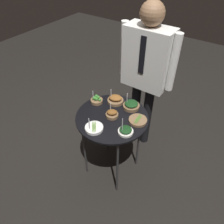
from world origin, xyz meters
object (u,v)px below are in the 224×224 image
object	(u,v)px
bowl_asparagus_mid_left	(138,120)
bowl_spinach_far_rim	(131,105)
bowl_roast_front_right	(115,100)
bowl_broccoli_front_left	(97,100)
bowl_asparagus_mid_right	(94,128)
waiter_figure	(146,65)
bowl_roast_front_center	(112,114)
serving_cart	(112,121)
bowl_spinach_back_left	(126,131)

from	to	relation	value
bowl_asparagus_mid_left	bowl_spinach_far_rim	distance (m)	0.19
bowl_roast_front_right	bowl_broccoli_front_left	size ratio (longest dim) A/B	1.12
bowl_broccoli_front_left	bowl_roast_front_right	bearing A→B (deg)	34.90
bowl_broccoli_front_left	bowl_asparagus_mid_right	world-z (taller)	bowl_asparagus_mid_right
bowl_broccoli_front_left	waiter_figure	xyz separation A→B (m)	(0.25, 0.47, 0.23)
bowl_roast_front_right	bowl_roast_front_center	xyz separation A→B (m)	(0.09, -0.18, -0.00)
bowl_asparagus_mid_left	waiter_figure	world-z (taller)	waiter_figure
bowl_broccoli_front_left	bowl_roast_front_center	size ratio (longest dim) A/B	1.06
serving_cart	bowl_asparagus_mid_right	distance (m)	0.23
bowl_roast_front_center	waiter_figure	world-z (taller)	waiter_figure
bowl_roast_front_center	bowl_spinach_back_left	xyz separation A→B (m)	(0.20, -0.10, -0.01)
bowl_roast_front_right	bowl_asparagus_mid_right	size ratio (longest dim) A/B	0.99
bowl_spinach_back_left	bowl_spinach_far_rim	size ratio (longest dim) A/B	1.07
bowl_broccoli_front_left	waiter_figure	bearing A→B (deg)	62.37
serving_cart	bowl_asparagus_mid_left	world-z (taller)	bowl_asparagus_mid_left
bowl_roast_front_right	bowl_asparagus_mid_right	bearing A→B (deg)	-81.59
bowl_asparagus_mid_left	bowl_spinach_far_rim	bearing A→B (deg)	138.15
bowl_roast_front_center	bowl_spinach_far_rim	world-z (taller)	bowl_spinach_far_rim
bowl_broccoli_front_left	bowl_spinach_far_rim	world-z (taller)	bowl_spinach_far_rim
bowl_asparagus_mid_right	bowl_roast_front_center	bearing A→B (deg)	81.81
bowl_broccoli_front_left	bowl_asparagus_mid_right	size ratio (longest dim) A/B	0.89
serving_cart	waiter_figure	distance (m)	0.64
serving_cart	bowl_broccoli_front_left	distance (m)	0.26
waiter_figure	bowl_roast_front_center	bearing A→B (deg)	-91.44
bowl_roast_front_center	bowl_asparagus_mid_left	size ratio (longest dim) A/B	0.81
serving_cart	bowl_broccoli_front_left	size ratio (longest dim) A/B	5.58
bowl_broccoli_front_left	bowl_spinach_far_rim	bearing A→B (deg)	20.71
bowl_roast_front_center	bowl_spinach_back_left	size ratio (longest dim) A/B	0.77
bowl_roast_front_right	bowl_spinach_far_rim	xyz separation A→B (m)	(0.16, 0.02, -0.00)
bowl_broccoli_front_left	bowl_asparagus_mid_left	xyz separation A→B (m)	(0.45, -0.01, -0.01)
serving_cart	waiter_figure	bearing A→B (deg)	88.54
bowl_roast_front_center	bowl_asparagus_mid_right	distance (m)	0.21
serving_cart	bowl_spinach_far_rim	world-z (taller)	bowl_spinach_far_rim
bowl_broccoli_front_left	bowl_spinach_far_rim	distance (m)	0.33
bowl_roast_front_center	bowl_asparagus_mid_right	xyz separation A→B (m)	(-0.03, -0.21, -0.01)
waiter_figure	bowl_spinach_far_rim	bearing A→B (deg)	-80.40
bowl_broccoli_front_left	bowl_spinach_back_left	size ratio (longest dim) A/B	0.81
bowl_spinach_far_rim	bowl_asparagus_mid_left	bearing A→B (deg)	-41.85
bowl_spinach_far_rim	bowl_asparagus_mid_right	bearing A→B (deg)	-104.26
bowl_spinach_back_left	bowl_broccoli_front_left	bearing A→B (deg)	157.27
bowl_asparagus_mid_right	waiter_figure	world-z (taller)	waiter_figure
bowl_spinach_far_rim	bowl_roast_front_center	bearing A→B (deg)	-110.36
bowl_asparagus_mid_left	bowl_broccoli_front_left	bearing A→B (deg)	178.61
bowl_broccoli_front_left	bowl_asparagus_mid_right	bearing A→B (deg)	-55.52
bowl_asparagus_mid_right	bowl_spinach_back_left	size ratio (longest dim) A/B	0.91
bowl_spinach_back_left	bowl_asparagus_mid_left	size ratio (longest dim) A/B	1.06
waiter_figure	bowl_broccoli_front_left	bearing A→B (deg)	-117.63
bowl_roast_front_right	bowl_asparagus_mid_right	distance (m)	0.40
serving_cart	bowl_spinach_back_left	size ratio (longest dim) A/B	4.53
serving_cart	bowl_spinach_back_left	distance (m)	0.24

